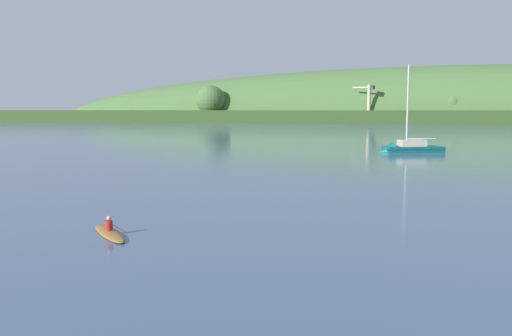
% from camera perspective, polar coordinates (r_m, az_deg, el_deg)
% --- Properties ---
extents(far_shoreline_hill, '(541.18, 93.19, 53.43)m').
position_cam_1_polar(far_shoreline_hill, '(268.81, 21.28, 4.64)').
color(far_shoreline_hill, '#314A21').
rests_on(far_shoreline_hill, ground).
extents(dockside_crane, '(9.59, 5.08, 16.75)m').
position_cam_1_polar(dockside_crane, '(238.75, 11.94, 6.53)').
color(dockside_crane, '#4C4C51').
rests_on(dockside_crane, ground).
extents(sailboat_midwater_white, '(9.45, 5.72, 13.41)m').
position_cam_1_polar(sailboat_midwater_white, '(76.70, 15.77, 1.80)').
color(sailboat_midwater_white, '#0F564C').
rests_on(sailboat_midwater_white, ground).
extents(canoe_with_paddler, '(3.46, 3.65, 1.02)m').
position_cam_1_polar(canoe_with_paddler, '(26.22, -15.42, -6.73)').
color(canoe_with_paddler, brown).
rests_on(canoe_with_paddler, ground).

